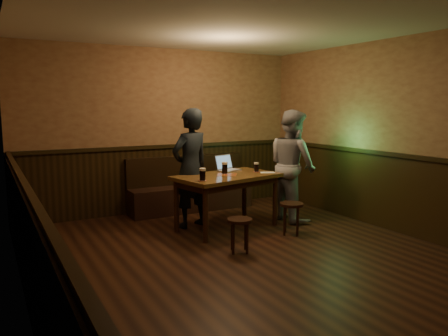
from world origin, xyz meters
The scene contains 12 objects.
room centered at (0.00, 0.22, 1.20)m, with size 5.04×6.04×2.84m.
bench centered at (0.38, 2.75, 0.31)m, with size 2.20×0.50×0.95m.
pub_table centered at (0.38, 1.41, 0.71)m, with size 1.67×1.15×0.82m.
stool_left centered at (0.00, 0.40, 0.34)m, with size 0.41×0.41×0.43m.
stool_right centered at (1.05, 0.70, 0.36)m, with size 0.36×0.36×0.46m.
pint_left centered at (-0.16, 1.13, 0.90)m, with size 0.11×0.11×0.17m.
pint_mid centered at (0.40, 1.51, 0.91)m, with size 0.12×0.12×0.18m.
pint_right centered at (0.92, 1.45, 0.89)m, with size 0.10×0.10×0.15m.
laptop centered at (0.59, 1.79, 0.88)m, with size 0.42×0.37×0.25m.
menu centered at (1.03, 1.30, 0.82)m, with size 0.22×0.15×0.00m, color silver.
person_suit centered at (-0.05, 1.77, 0.90)m, with size 0.66×0.43×1.80m, color black.
person_grey centered at (1.56, 1.37, 0.89)m, with size 0.86×0.67×1.77m, color gray.
Camera 1 is at (-2.74, -4.16, 1.84)m, focal length 35.00 mm.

